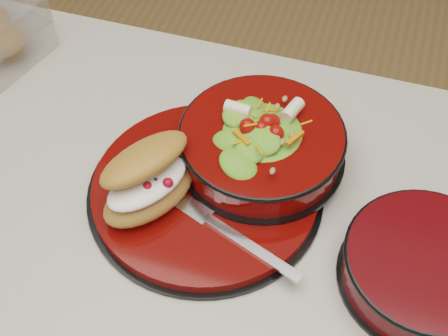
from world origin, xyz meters
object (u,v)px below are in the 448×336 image
(croissant, at_px, (149,181))
(extra_bowl, at_px, (425,267))
(salad_bowl, at_px, (262,139))
(fork, at_px, (234,235))
(dinner_plate, at_px, (206,190))

(croissant, height_order, extra_bowl, croissant)
(salad_bowl, xyz_separation_m, extra_bowl, (0.23, -0.12, -0.03))
(salad_bowl, relative_size, fork, 1.29)
(salad_bowl, relative_size, croissant, 1.39)
(salad_bowl, height_order, extra_bowl, salad_bowl)
(dinner_plate, height_order, croissant, croissant)
(croissant, distance_m, extra_bowl, 0.35)
(extra_bowl, bearing_deg, dinner_plate, 171.25)
(salad_bowl, xyz_separation_m, croissant, (-0.12, -0.11, 0.00))
(croissant, bearing_deg, dinner_plate, -24.89)
(fork, distance_m, extra_bowl, 0.23)
(croissant, distance_m, fork, 0.13)
(salad_bowl, bearing_deg, dinner_plate, -128.34)
(fork, relative_size, extra_bowl, 0.88)
(croissant, xyz_separation_m, fork, (0.12, -0.02, -0.04))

